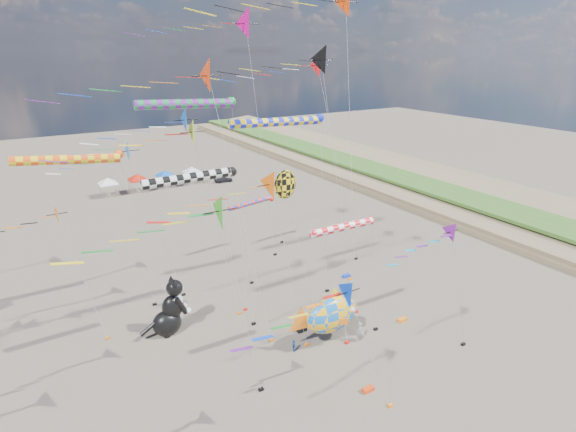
{
  "coord_description": "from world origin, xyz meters",
  "views": [
    {
      "loc": [
        -18.22,
        -19.16,
        23.6
      ],
      "look_at": [
        0.81,
        12.0,
        10.15
      ],
      "focal_mm": 28.0,
      "sensor_mm": 36.0,
      "label": 1
    }
  ],
  "objects_px": {
    "child_blue": "(294,346)",
    "parked_car": "(223,179)",
    "person_adult": "(360,332)",
    "cat_inflatable": "(169,306)",
    "child_green": "(330,315)",
    "fish_inflatable": "(331,314)"
  },
  "relations": [
    {
      "from": "fish_inflatable",
      "to": "person_adult",
      "type": "height_order",
      "value": "fish_inflatable"
    },
    {
      "from": "fish_inflatable",
      "to": "parked_car",
      "type": "distance_m",
      "value": 52.71
    },
    {
      "from": "fish_inflatable",
      "to": "parked_car",
      "type": "bearing_deg",
      "value": 76.29
    },
    {
      "from": "person_adult",
      "to": "parked_car",
      "type": "relative_size",
      "value": 0.52
    },
    {
      "from": "parked_car",
      "to": "cat_inflatable",
      "type": "bearing_deg",
      "value": 157.08
    },
    {
      "from": "cat_inflatable",
      "to": "person_adult",
      "type": "relative_size",
      "value": 2.92
    },
    {
      "from": "cat_inflatable",
      "to": "parked_car",
      "type": "xyz_separation_m",
      "value": [
        23.77,
        42.57,
        -2.04
      ]
    },
    {
      "from": "fish_inflatable",
      "to": "person_adult",
      "type": "relative_size",
      "value": 3.7
    },
    {
      "from": "fish_inflatable",
      "to": "parked_car",
      "type": "height_order",
      "value": "fish_inflatable"
    },
    {
      "from": "child_blue",
      "to": "parked_car",
      "type": "bearing_deg",
      "value": 28.59
    },
    {
      "from": "cat_inflatable",
      "to": "fish_inflatable",
      "type": "distance_m",
      "value": 14.19
    },
    {
      "from": "child_green",
      "to": "parked_car",
      "type": "height_order",
      "value": "parked_car"
    },
    {
      "from": "child_green",
      "to": "fish_inflatable",
      "type": "bearing_deg",
      "value": -120.46
    },
    {
      "from": "cat_inflatable",
      "to": "person_adult",
      "type": "height_order",
      "value": "cat_inflatable"
    },
    {
      "from": "person_adult",
      "to": "cat_inflatable",
      "type": "bearing_deg",
      "value": 100.63
    },
    {
      "from": "cat_inflatable",
      "to": "fish_inflatable",
      "type": "bearing_deg",
      "value": -39.55
    },
    {
      "from": "child_blue",
      "to": "parked_car",
      "type": "xyz_separation_m",
      "value": [
        15.91,
        50.74,
        0.02
      ]
    },
    {
      "from": "child_green",
      "to": "child_blue",
      "type": "xyz_separation_m",
      "value": [
        -5.35,
        -2.21,
        0.07
      ]
    },
    {
      "from": "child_green",
      "to": "child_blue",
      "type": "height_order",
      "value": "child_blue"
    },
    {
      "from": "child_blue",
      "to": "parked_car",
      "type": "height_order",
      "value": "parked_car"
    },
    {
      "from": "child_green",
      "to": "person_adult",
      "type": "bearing_deg",
      "value": -79.52
    },
    {
      "from": "person_adult",
      "to": "parked_car",
      "type": "height_order",
      "value": "person_adult"
    }
  ]
}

